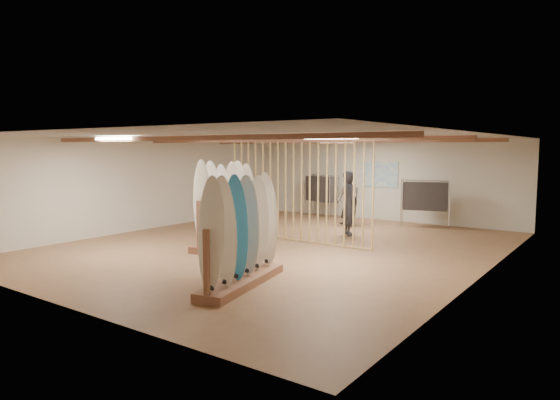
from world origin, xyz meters
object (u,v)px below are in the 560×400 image
Objects in this scene: rack_left at (227,217)px; shopper_a at (349,199)px; clothing_rack_a at (321,189)px; clothing_rack_b at (426,196)px; rack_right at (242,248)px; shopper_b at (348,195)px.

shopper_a is at bearing 47.83° from rack_left.
clothing_rack_b is at bearing 16.77° from clothing_rack_a.
shopper_a reaches higher than clothing_rack_b.
rack_right is at bearing -108.20° from clothing_rack_b.
shopper_a is 1.04× the size of shopper_b.
clothing_rack_a is 1.02× the size of clothing_rack_b.
shopper_b is at bearing -165.89° from clothing_rack_b.
rack_left is 3.95m from rack_right.
rack_right is 6.03m from shopper_a.
shopper_b is (1.13, 4.54, 0.28)m from rack_left.
clothing_rack_a is 3.84m from shopper_a.
shopper_a is 1.55m from shopper_b.
shopper_b is (1.87, -1.45, -0.02)m from clothing_rack_a.
clothing_rack_a is at bearing -2.09° from shopper_a.
shopper_a is (1.89, 3.19, 0.32)m from rack_left.
rack_left reaches higher than rack_right.
clothing_rack_a is 2.36m from shopper_b.
clothing_rack_a is (-0.74, 5.99, 0.30)m from rack_left.
rack_left is 1.29× the size of shopper_a.
shopper_a reaches higher than shopper_b.
shopper_b is at bearing -15.83° from shopper_a.
clothing_rack_b is at bearing -73.29° from shopper_a.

